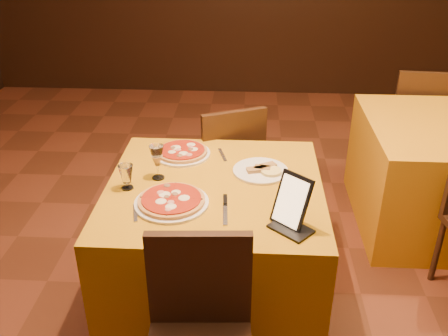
# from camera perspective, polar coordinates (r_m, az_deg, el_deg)

# --- Properties ---
(floor) EXTENTS (6.00, 7.00, 0.01)m
(floor) POSITION_cam_1_polar(r_m,az_deg,el_deg) (3.05, 1.03, -13.67)
(floor) COLOR #5E2D19
(floor) RESTS_ON ground
(main_table) EXTENTS (1.10, 1.10, 0.75)m
(main_table) POSITION_cam_1_polar(r_m,az_deg,el_deg) (2.75, -1.03, -8.73)
(main_table) COLOR #B97E0B
(main_table) RESTS_ON floor
(side_table) EXTENTS (1.10, 1.10, 0.75)m
(side_table) POSITION_cam_1_polar(r_m,az_deg,el_deg) (3.73, 23.78, -0.74)
(side_table) COLOR orange
(side_table) RESTS_ON floor
(chair_main_far) EXTENTS (0.51, 0.51, 0.91)m
(chair_main_far) POSITION_cam_1_polar(r_m,az_deg,el_deg) (3.38, -0.04, 0.42)
(chair_main_far) COLOR black
(chair_main_far) RESTS_ON floor
(chair_side_far) EXTENTS (0.44, 0.44, 0.91)m
(chair_side_far) POSITION_cam_1_polar(r_m,az_deg,el_deg) (4.38, 20.79, 5.22)
(chair_side_far) COLOR black
(chair_side_far) RESTS_ON floor
(pizza_near) EXTENTS (0.36, 0.36, 0.03)m
(pizza_near) POSITION_cam_1_polar(r_m,az_deg,el_deg) (2.39, -6.02, -3.81)
(pizza_near) COLOR white
(pizza_near) RESTS_ON main_table
(pizza_far) EXTENTS (0.32, 0.32, 0.03)m
(pizza_far) POSITION_cam_1_polar(r_m,az_deg,el_deg) (2.85, -4.82, 1.77)
(pizza_far) COLOR white
(pizza_far) RESTS_ON main_table
(cutlet_dish) EXTENTS (0.30, 0.30, 0.03)m
(cutlet_dish) POSITION_cam_1_polar(r_m,az_deg,el_deg) (2.67, 4.20, -0.21)
(cutlet_dish) COLOR white
(cutlet_dish) RESTS_ON main_table
(wine_glass) EXTENTS (0.08, 0.08, 0.19)m
(wine_glass) POSITION_cam_1_polar(r_m,az_deg,el_deg) (2.58, -7.64, 0.69)
(wine_glass) COLOR tan
(wine_glass) RESTS_ON main_table
(water_glass) EXTENTS (0.06, 0.06, 0.13)m
(water_glass) POSITION_cam_1_polar(r_m,az_deg,el_deg) (2.53, -11.09, -1.02)
(water_glass) COLOR white
(water_glass) RESTS_ON main_table
(tablet) EXTENTS (0.19, 0.18, 0.23)m
(tablet) POSITION_cam_1_polar(r_m,az_deg,el_deg) (2.20, 7.74, -3.73)
(tablet) COLOR black
(tablet) RESTS_ON main_table
(knife) EXTENTS (0.04, 0.25, 0.01)m
(knife) POSITION_cam_1_polar(r_m,az_deg,el_deg) (2.34, 0.14, -4.85)
(knife) COLOR #B5B5BC
(knife) RESTS_ON main_table
(fork_near) EXTENTS (0.05, 0.15, 0.01)m
(fork_near) POSITION_cam_1_polar(r_m,az_deg,el_deg) (2.35, -10.09, -5.06)
(fork_near) COLOR silver
(fork_near) RESTS_ON main_table
(fork_far) EXTENTS (0.06, 0.17, 0.01)m
(fork_far) POSITION_cam_1_polar(r_m,az_deg,el_deg) (2.84, -0.18, 1.49)
(fork_far) COLOR silver
(fork_far) RESTS_ON main_table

